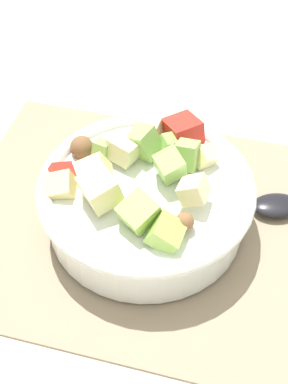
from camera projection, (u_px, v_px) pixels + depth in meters
name	position (u px, v px, depth m)	size (l,w,h in m)	color
ground_plane	(146.00, 225.00, 0.66)	(2.40, 2.40, 0.00)	silver
placemat	(146.00, 223.00, 0.66)	(0.44, 0.35, 0.01)	gray
salad_bowl	(143.00, 196.00, 0.63)	(0.24, 0.24, 0.10)	white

